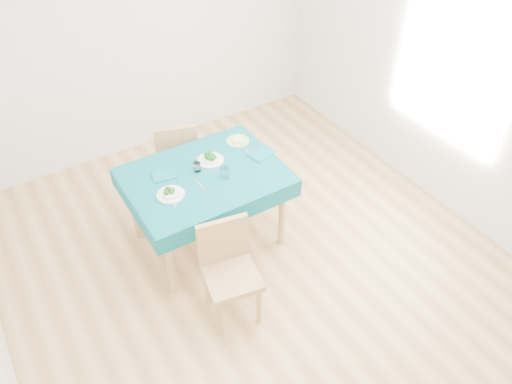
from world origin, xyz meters
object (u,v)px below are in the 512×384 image
bowl_far (210,158)px  side_plate (238,141)px  table (207,209)px  chair_near (231,271)px  chair_far (176,151)px  bowl_near (170,192)px

bowl_far → side_plate: bearing=20.1°
table → chair_near: size_ratio=1.30×
chair_far → bowl_near: size_ratio=4.38×
bowl_far → side_plate: (0.34, 0.12, -0.03)m
chair_far → side_plate: size_ratio=4.70×
table → bowl_near: bowl_near is taller
table → chair_far: (0.09, 0.79, 0.10)m
chair_far → side_plate: bearing=144.5°
bowl_near → bowl_far: size_ratio=0.97×
table → bowl_near: size_ratio=5.78×
chair_far → bowl_far: (0.04, -0.65, 0.31)m
chair_far → chair_near: bearing=97.4°
chair_near → bowl_near: size_ratio=4.45×
chair_near → side_plate: size_ratio=4.77×
bowl_near → bowl_far: bowl_far is taller
bowl_far → side_plate: bowl_far is taller
side_plate → chair_far: bearing=126.3°
chair_far → bowl_near: chair_far is taller
table → bowl_far: size_ratio=5.61×
table → side_plate: (0.47, 0.26, 0.38)m
bowl_near → side_plate: size_ratio=1.07×
chair_far → bowl_far: size_ratio=4.26×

